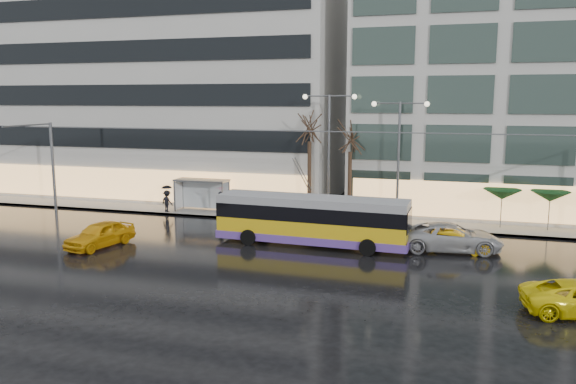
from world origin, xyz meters
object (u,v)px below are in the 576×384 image
at_px(trolleybus, 312,222).
at_px(taxi_a, 100,234).
at_px(bus_shelter, 198,188).
at_px(street_lamp_near, 329,139).

distance_m(trolleybus, taxi_a, 12.84).
bearing_deg(bus_shelter, taxi_a, -96.31).
xyz_separation_m(trolleybus, bus_shelter, (-10.95, 7.33, 0.49)).
xyz_separation_m(trolleybus, taxi_a, (-12.20, -3.94, -0.70)).
relative_size(street_lamp_near, taxi_a, 1.99).
distance_m(trolleybus, street_lamp_near, 8.73).
xyz_separation_m(bus_shelter, taxi_a, (-1.25, -11.26, -1.19)).
bearing_deg(bus_shelter, street_lamp_near, 0.63).
height_order(bus_shelter, street_lamp_near, street_lamp_near).
relative_size(trolleybus, bus_shelter, 2.81).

